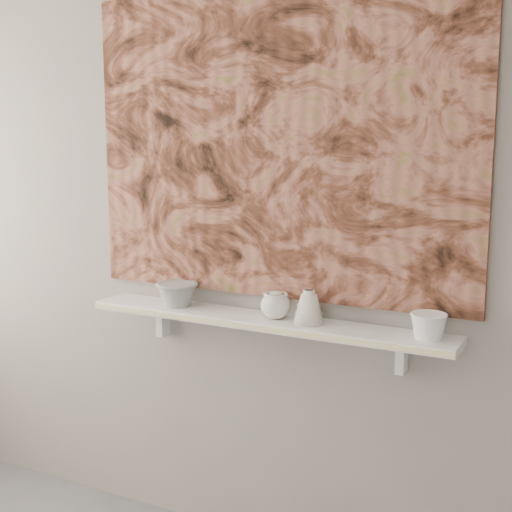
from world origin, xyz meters
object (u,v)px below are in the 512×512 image
Objects in this scene: painting at (275,146)px; bowl_white at (429,326)px; bowl_grey at (177,294)px; bell_vessel at (309,307)px; cup_cream at (276,305)px; shelf at (264,321)px.

painting is 0.82m from bowl_white.
bell_vessel is (0.55, 0.00, 0.01)m from bowl_grey.
painting is 9.25× the size of bowl_grey.
painting reaches higher than cup_cream.
painting is at bearing 118.88° from cup_cream.
bowl_white is at bearing 0.00° from bowl_grey.
painting reaches higher than bowl_white.
painting reaches higher than shelf.
shelf is at bearing -90.00° from painting.
bowl_grey reaches higher than shelf.
cup_cream is 0.90× the size of bell_vessel.
bowl_grey is (-0.38, 0.00, 0.06)m from shelf.
bell_vessel is 0.42m from bowl_white.
bowl_white is (0.59, 0.00, 0.06)m from shelf.
bell_vessel is at bearing 180.00° from bowl_white.
shelf is 8.63× the size of bowl_grey.
bowl_grey is at bearing 180.00° from bell_vessel.
bowl_grey is 1.37× the size of bell_vessel.
shelf is 0.59m from bowl_white.
shelf is at bearing 180.00° from cup_cream.
bell_vessel is (0.13, 0.00, 0.01)m from cup_cream.
cup_cream reaches higher than bowl_grey.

